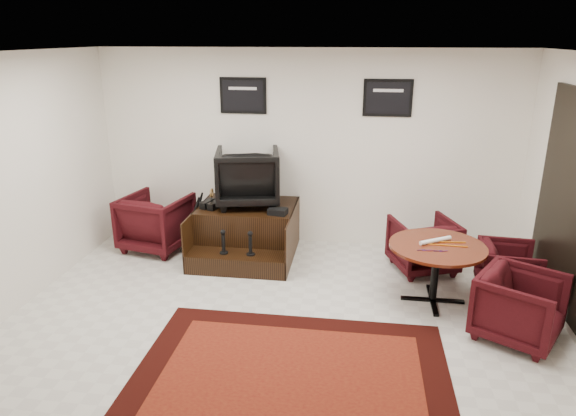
# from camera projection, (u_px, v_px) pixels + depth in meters

# --- Properties ---
(ground) EXTENTS (6.00, 6.00, 0.00)m
(ground) POSITION_uv_depth(u_px,v_px,m) (280.00, 329.00, 5.44)
(ground) COLOR silver
(ground) RESTS_ON ground
(room_shell) EXTENTS (6.02, 5.02, 2.81)m
(room_shell) POSITION_uv_depth(u_px,v_px,m) (323.00, 164.00, 4.92)
(room_shell) COLOR white
(room_shell) RESTS_ON ground
(area_rug) EXTENTS (2.89, 2.16, 0.01)m
(area_rug) POSITION_uv_depth(u_px,v_px,m) (290.00, 378.00, 4.64)
(area_rug) COLOR black
(area_rug) RESTS_ON ground
(shine_podium) EXTENTS (1.35, 1.39, 0.69)m
(shine_podium) POSITION_uv_depth(u_px,v_px,m) (247.00, 232.00, 7.22)
(shine_podium) COLOR black
(shine_podium) RESTS_ON ground
(shine_chair) EXTENTS (0.99, 0.95, 0.87)m
(shine_chair) POSITION_uv_depth(u_px,v_px,m) (248.00, 174.00, 7.10)
(shine_chair) COLOR black
(shine_chair) RESTS_ON shine_podium
(shoes_pair) EXTENTS (0.28, 0.31, 0.10)m
(shoes_pair) POSITION_uv_depth(u_px,v_px,m) (211.00, 204.00, 7.06)
(shoes_pair) COLOR black
(shoes_pair) RESTS_ON shine_podium
(polish_kit) EXTENTS (0.27, 0.21, 0.08)m
(polish_kit) POSITION_uv_depth(u_px,v_px,m) (278.00, 211.00, 6.80)
(polish_kit) COLOR black
(polish_kit) RESTS_ON shine_podium
(umbrella_black) EXTENTS (0.32, 0.12, 0.87)m
(umbrella_black) POSITION_uv_depth(u_px,v_px,m) (191.00, 224.00, 7.20)
(umbrella_black) COLOR black
(umbrella_black) RESTS_ON ground
(umbrella_hooked) EXTENTS (0.34, 0.13, 0.90)m
(umbrella_hooked) POSITION_uv_depth(u_px,v_px,m) (195.00, 220.00, 7.31)
(umbrella_hooked) COLOR black
(umbrella_hooked) RESTS_ON ground
(armchair_side) EXTENTS (1.01, 0.97, 0.88)m
(armchair_side) POSITION_uv_depth(u_px,v_px,m) (156.00, 219.00, 7.37)
(armchair_side) COLOR black
(armchair_side) RESTS_ON ground
(meeting_table) EXTENTS (1.08, 1.08, 0.71)m
(meeting_table) POSITION_uv_depth(u_px,v_px,m) (437.00, 252.00, 5.81)
(meeting_table) COLOR #46120A
(meeting_table) RESTS_ON ground
(table_chair_back) EXTENTS (0.94, 0.91, 0.77)m
(table_chair_back) POSITION_uv_depth(u_px,v_px,m) (423.00, 242.00, 6.70)
(table_chair_back) COLOR black
(table_chair_back) RESTS_ON ground
(table_chair_window) EXTENTS (0.67, 0.70, 0.68)m
(table_chair_window) POSITION_uv_depth(u_px,v_px,m) (509.00, 267.00, 6.11)
(table_chair_window) COLOR black
(table_chair_window) RESTS_ON ground
(table_chair_corner) EXTENTS (1.00, 1.02, 0.78)m
(table_chair_corner) POSITION_uv_depth(u_px,v_px,m) (520.00, 304.00, 5.16)
(table_chair_corner) COLOR black
(table_chair_corner) RESTS_ON ground
(paper_roll) EXTENTS (0.38, 0.26, 0.05)m
(paper_roll) POSITION_uv_depth(u_px,v_px,m) (435.00, 240.00, 5.85)
(paper_roll) COLOR white
(paper_roll) RESTS_ON meeting_table
(table_clutter) EXTENTS (0.57, 0.32, 0.01)m
(table_clutter) POSITION_uv_depth(u_px,v_px,m) (444.00, 245.00, 5.77)
(table_clutter) COLOR orange
(table_clutter) RESTS_ON meeting_table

